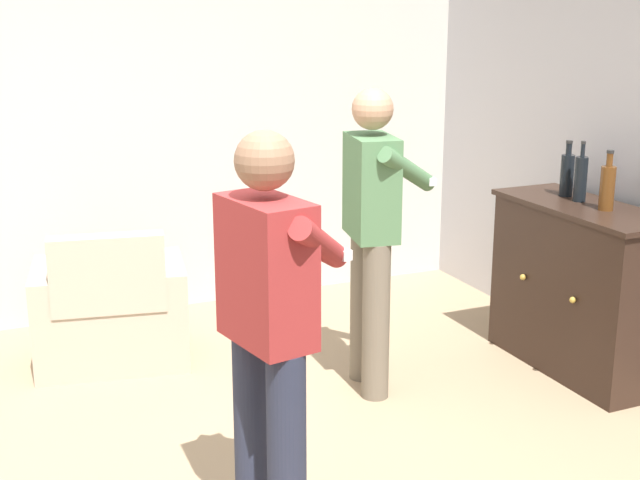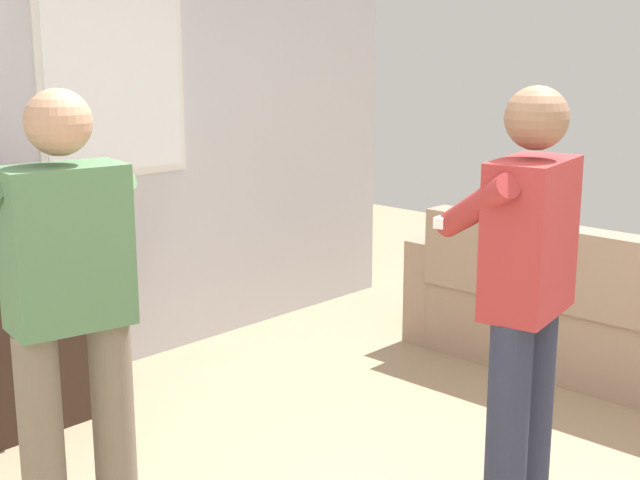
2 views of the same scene
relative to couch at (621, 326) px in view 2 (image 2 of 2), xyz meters
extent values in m
cube|color=silver|center=(-2.02, 2.27, 1.06)|extent=(5.20, 0.12, 2.80)
cube|color=silver|center=(-1.61, 2.20, 1.26)|extent=(0.92, 0.02, 1.04)
cube|color=white|center=(-1.61, 2.20, 1.26)|extent=(0.84, 0.03, 0.96)
cube|color=gray|center=(0.05, 0.00, -0.13)|extent=(0.55, 2.22, 0.42)
cube|color=gray|center=(-0.16, 0.00, 0.30)|extent=(0.18, 2.22, 0.44)
cube|color=gray|center=(0.05, 1.19, -0.02)|extent=(0.55, 0.18, 0.64)
cube|color=orange|center=(-0.03, 0.86, 0.26)|extent=(0.18, 0.41, 0.36)
cube|color=#386BB7|center=(-0.03, 0.00, 0.26)|extent=(0.20, 0.42, 0.36)
sphere|color=#B79338|center=(-2.37, 1.67, 0.19)|extent=(0.04, 0.04, 0.04)
cylinder|color=#6B6051|center=(-2.98, 0.69, 0.10)|extent=(0.15, 0.15, 0.88)
cylinder|color=#6B6051|center=(-2.72, 0.64, 0.10)|extent=(0.15, 0.15, 0.88)
cube|color=#4C754C|center=(-2.85, 0.67, 0.82)|extent=(0.44, 0.29, 0.55)
sphere|color=tan|center=(-2.85, 0.67, 1.23)|extent=(0.22, 0.22, 0.22)
cylinder|color=#4C754C|center=(-2.93, 0.85, 0.93)|extent=(0.38, 0.36, 0.29)
cylinder|color=#4C754C|center=(-2.71, 0.80, 0.93)|extent=(0.26, 0.43, 0.29)
cube|color=white|center=(-2.79, 0.98, 0.84)|extent=(0.15, 0.07, 0.04)
cylinder|color=#282D42|center=(-1.78, -0.40, 0.10)|extent=(0.15, 0.15, 0.88)
cylinder|color=#282D42|center=(-1.53, -0.35, 0.10)|extent=(0.15, 0.15, 0.88)
cube|color=#9E2D2D|center=(-1.66, -0.38, 0.82)|extent=(0.43, 0.29, 0.55)
sphere|color=#8C664C|center=(-1.66, -0.38, 1.23)|extent=(0.22, 0.22, 0.22)
cylinder|color=#9E2D2D|center=(-1.80, -0.24, 0.93)|extent=(0.27, 0.43, 0.29)
cylinder|color=#9E2D2D|center=(-1.57, -0.20, 0.93)|extent=(0.38, 0.37, 0.29)
cube|color=white|center=(-1.71, -0.06, 0.84)|extent=(0.15, 0.07, 0.04)
camera|label=1|loc=(1.29, -1.47, 1.79)|focal=50.00mm
camera|label=2|loc=(-4.37, -1.92, 1.50)|focal=50.00mm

